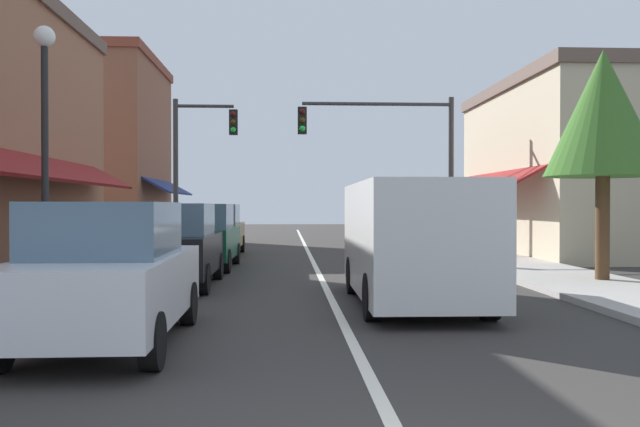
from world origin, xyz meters
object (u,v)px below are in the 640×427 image
Objects in this scene: street_lamp_left_near at (45,118)px; tree_right_near at (603,114)px; parked_car_nearest_left at (108,274)px; traffic_signal_left_corner at (196,153)px; parked_car_third_left at (203,236)px; parked_car_second_left at (174,245)px; parked_car_far_left at (216,230)px; van_in_lane at (412,239)px; traffic_signal_mast_arm at (396,146)px.

tree_right_near is at bearing 12.93° from street_lamp_left_near.
traffic_signal_left_corner reaches higher than parked_car_nearest_left.
tree_right_near is at bearing -23.83° from parked_car_third_left.
parked_car_second_left and parked_car_far_left have the same top height.
street_lamp_left_near is (-1.84, -6.76, 2.35)m from parked_car_third_left.
traffic_signal_left_corner is 12.65m from street_lamp_left_near.
parked_car_second_left is 4.11m from parked_car_third_left.
parked_car_nearest_left is 11.14m from tree_right_near.
tree_right_near is (9.07, 5.81, 2.83)m from parked_car_nearest_left.
tree_right_near is at bearing -44.93° from traffic_signal_left_corner.
parked_car_far_left is at bearing 90.37° from parked_car_second_left.
tree_right_near reaches higher than parked_car_second_left.
van_in_lane is at bearing -31.56° from parked_car_second_left.
parked_car_second_left is 1.00× the size of parked_car_far_left.
street_lamp_left_near reaches higher than van_in_lane.
parked_car_far_left is 0.79× the size of van_in_lane.
traffic_signal_left_corner is at bearing 165.46° from traffic_signal_mast_arm.
traffic_signal_left_corner is (-0.82, 0.96, 2.73)m from parked_car_far_left.
traffic_signal_mast_arm is (5.94, 14.09, 2.85)m from parked_car_nearest_left.
parked_car_second_left is 9.01m from parked_car_far_left.
traffic_signal_left_corner is at bearing 95.02° from parked_car_second_left.
parked_car_third_left is 7.80m from traffic_signal_mast_arm.
parked_car_nearest_left is at bearing -143.84° from van_in_lane.
street_lamp_left_near is at bearing -167.07° from tree_right_near.
parked_car_third_left is at bearing 90.04° from parked_car_nearest_left.
tree_right_near reaches higher than parked_car_third_left.
van_in_lane is 14.10m from traffic_signal_left_corner.
parked_car_nearest_left is 5.40m from van_in_lane.
street_lamp_left_near is at bearing 179.20° from van_in_lane.
parked_car_third_left is 10.48m from tree_right_near.
parked_car_nearest_left is at bearing -59.77° from street_lamp_left_near.
parked_car_second_left is at bearing 56.70° from street_lamp_left_near.
traffic_signal_left_corner reaches higher than parked_car_second_left.
van_in_lane is (4.47, -6.91, 0.27)m from parked_car_third_left.
parked_car_nearest_left is at bearing -147.36° from tree_right_near.
street_lamp_left_near reaches higher than parked_car_second_left.
street_lamp_left_near is (-1.92, 3.29, 2.35)m from parked_car_nearest_left.
van_in_lane is (4.56, -2.81, 0.27)m from parked_car_second_left.
parked_car_second_left is 0.99× the size of parked_car_third_left.
traffic_signal_left_corner is (-0.87, 9.97, 2.73)m from parked_car_second_left.
parked_car_third_left is 1.00× the size of parked_car_far_left.
parked_car_third_left is 0.74× the size of traffic_signal_left_corner.
tree_right_near is (9.25, -0.13, 2.83)m from parked_car_second_left.
tree_right_near is at bearing -0.75° from parked_car_second_left.
parked_car_far_left is (-0.15, 4.90, 0.00)m from parked_car_third_left.
traffic_signal_mast_arm is at bearing 34.89° from parked_car_third_left.
parked_car_third_left is 0.86× the size of street_lamp_left_near.
parked_car_nearest_left is 1.00× the size of parked_car_third_left.
tree_right_near is at bearing -69.29° from traffic_signal_mast_arm.
traffic_signal_left_corner reaches higher than traffic_signal_mast_arm.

